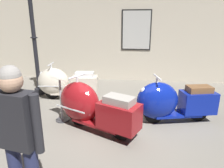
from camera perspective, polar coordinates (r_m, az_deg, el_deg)
name	(u,v)px	position (r m, az deg, el deg)	size (l,w,h in m)	color
ground_plane	(112,133)	(3.92, -0.04, -13.68)	(60.00, 60.00, 0.00)	slate
showroom_back_wall	(127,34)	(7.23, 4.16, 14.07)	(18.00, 0.24, 3.30)	#BCB29E
scooter_0	(63,83)	(5.59, -13.69, 0.28)	(1.64, 0.62, 0.98)	black
scooter_1	(91,106)	(3.87, -6.10, -6.33)	(1.75, 1.16, 1.04)	black
scooter_2	(170,102)	(4.30, 16.03, -4.82)	(1.70, 0.84, 1.00)	black
lamppost	(33,26)	(5.96, -21.53, 14.96)	(0.34, 0.34, 3.12)	black
visitor_0	(19,134)	(2.25, -24.93, -12.64)	(0.55, 0.31, 1.64)	black
info_stanchion	(61,103)	(4.34, -14.16, -5.25)	(0.39, 0.36, 0.97)	#333338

